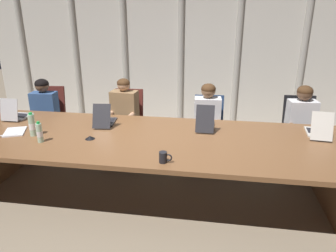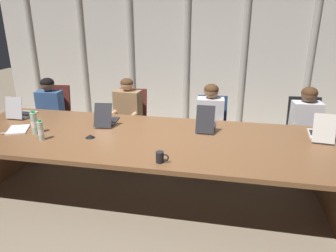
# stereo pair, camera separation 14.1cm
# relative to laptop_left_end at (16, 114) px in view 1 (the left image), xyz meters

# --- Properties ---
(ground_plane) EXTENTS (15.36, 15.36, 0.00)m
(ground_plane) POSITION_rel_laptop_left_end_xyz_m (1.88, -0.38, -0.80)
(ground_plane) COLOR #7F705B
(conference_table) EXTENTS (4.50, 1.47, 0.74)m
(conference_table) POSITION_rel_laptop_left_end_xyz_m (1.88, -0.38, -0.19)
(conference_table) COLOR brown
(conference_table) RESTS_ON ground_plane
(curtain_backdrop) EXTENTS (7.68, 0.17, 2.86)m
(curtain_backdrop) POSITION_rel_laptop_left_end_xyz_m (1.88, 2.53, 0.63)
(curtain_backdrop) COLOR beige
(curtain_backdrop) RESTS_ON ground_plane
(laptop_left_end) EXTENTS (0.25, 0.37, 0.30)m
(laptop_left_end) POSITION_rel_laptop_left_end_xyz_m (0.00, 0.00, 0.00)
(laptop_left_end) COLOR #BCBCC1
(laptop_left_end) RESTS_ON conference_table
(laptop_left_mid) EXTENTS (0.26, 0.46, 0.30)m
(laptop_left_mid) POSITION_rel_laptop_left_end_xyz_m (1.23, -0.03, -0.00)
(laptop_left_mid) COLOR #2D2D33
(laptop_left_mid) RESTS_ON conference_table
(laptop_center) EXTENTS (0.22, 0.44, 0.33)m
(laptop_center) POSITION_rel_laptop_left_end_xyz_m (2.48, 0.00, 0.00)
(laptop_center) COLOR #2D2D33
(laptop_center) RESTS_ON conference_table
(laptop_right_mid) EXTENTS (0.27, 0.47, 0.31)m
(laptop_right_mid) POSITION_rel_laptop_left_end_xyz_m (3.76, -0.02, 0.00)
(laptop_right_mid) COLOR beige
(laptop_right_mid) RESTS_ON conference_table
(office_chair_left_end) EXTENTS (0.60, 0.60, 0.96)m
(office_chair_left_end) POSITION_rel_laptop_left_end_xyz_m (-0.01, 0.80, -0.45)
(office_chair_left_end) COLOR #511E19
(office_chair_left_end) RESTS_ON ground_plane
(office_chair_left_mid) EXTENTS (0.60, 0.60, 0.96)m
(office_chair_left_mid) POSITION_rel_laptop_left_end_xyz_m (1.27, 0.80, -0.45)
(office_chair_left_mid) COLOR #511E19
(office_chair_left_mid) RESTS_ON ground_plane
(office_chair_center) EXTENTS (0.60, 0.60, 0.91)m
(office_chair_center) POSITION_rel_laptop_left_end_xyz_m (2.51, 0.79, -0.46)
(office_chair_center) COLOR navy
(office_chair_center) RESTS_ON ground_plane
(office_chair_right_mid) EXTENTS (0.60, 0.60, 0.96)m
(office_chair_right_mid) POSITION_rel_laptop_left_end_xyz_m (3.79, 0.80, -0.45)
(office_chair_right_mid) COLOR black
(office_chair_right_mid) RESTS_ON ground_plane
(person_left_end) EXTENTS (0.42, 0.57, 1.13)m
(person_left_end) POSITION_rel_laptop_left_end_xyz_m (-0.01, 0.64, -0.15)
(person_left_end) COLOR #335184
(person_left_end) RESTS_ON ground_plane
(person_left_mid) EXTENTS (0.42, 0.57, 1.18)m
(person_left_mid) POSITION_rel_laptop_left_end_xyz_m (1.26, 0.64, -0.14)
(person_left_mid) COLOR olive
(person_left_mid) RESTS_ON ground_plane
(person_center) EXTENTS (0.41, 0.56, 1.14)m
(person_center) POSITION_rel_laptop_left_end_xyz_m (2.49, 0.64, -0.15)
(person_center) COLOR silver
(person_center) RESTS_ON ground_plane
(person_right_mid) EXTENTS (0.42, 0.57, 1.16)m
(person_right_mid) POSITION_rel_laptop_left_end_xyz_m (3.77, 0.64, -0.14)
(person_right_mid) COLOR silver
(person_right_mid) RESTS_ON ground_plane
(water_bottle_primary) EXTENTS (0.06, 0.06, 0.23)m
(water_bottle_primary) POSITION_rel_laptop_left_end_xyz_m (0.73, -0.69, 0.05)
(water_bottle_primary) COLOR #ADD1B2
(water_bottle_primary) RESTS_ON conference_table
(water_bottle_secondary) EXTENTS (0.07, 0.07, 0.27)m
(water_bottle_secondary) POSITION_rel_laptop_left_end_xyz_m (0.55, -0.53, 0.07)
(water_bottle_secondary) COLOR #ADD1B2
(water_bottle_secondary) RESTS_ON conference_table
(coffee_mug_near) EXTENTS (0.13, 0.08, 0.11)m
(coffee_mug_near) POSITION_rel_laptop_left_end_xyz_m (2.14, -0.97, -0.00)
(coffee_mug_near) COLOR black
(coffee_mug_near) RESTS_ON conference_table
(conference_mic_left_side) EXTENTS (0.11, 0.11, 0.03)m
(conference_mic_left_side) POSITION_rel_laptop_left_end_xyz_m (1.23, -0.52, -0.04)
(conference_mic_left_side) COLOR black
(conference_mic_left_side) RESTS_ON conference_table
(spiral_notepad) EXTENTS (0.32, 0.37, 0.03)m
(spiral_notepad) POSITION_rel_laptop_left_end_xyz_m (0.28, -0.47, -0.05)
(spiral_notepad) COLOR silver
(spiral_notepad) RESTS_ON conference_table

